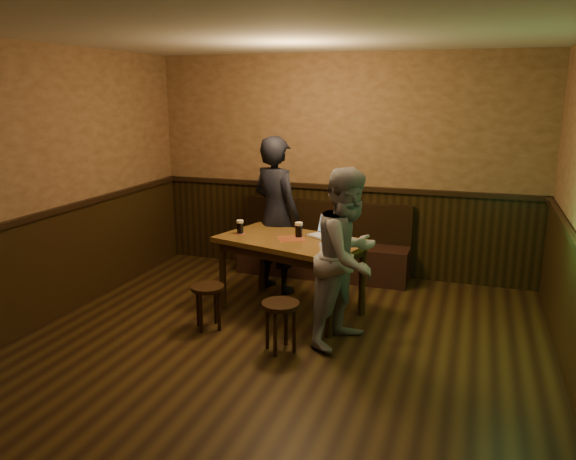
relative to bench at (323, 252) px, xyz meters
The scene contains 12 objects.
room 2.68m from the bench, 86.31° to the right, with size 5.04×6.04×2.84m.
bench is the anchor object (origin of this frame).
pub_table 1.37m from the bench, 90.00° to the right, with size 1.70×1.25×0.82m.
stool_left 2.12m from the bench, 107.79° to the right, with size 0.38×0.38×0.45m.
stool_right 2.27m from the bench, 84.70° to the right, with size 0.36×0.36×0.47m.
pint_left 1.54m from the bench, 115.03° to the right, with size 0.10×0.10×0.15m.
pint_mid 1.36m from the bench, 87.54° to the right, with size 0.11×0.11×0.17m.
pint_right 1.68m from the bench, 73.66° to the right, with size 0.11×0.11×0.18m.
laptop 1.28m from the bench, 74.20° to the right, with size 0.40×0.38×0.22m.
menu 1.90m from the bench, 72.17° to the right, with size 0.22×0.15×0.00m, color silver.
person_suit 1.02m from the bench, 118.34° to the right, with size 0.67×0.44×1.85m, color black.
person_grey 2.07m from the bench, 68.45° to the right, with size 0.81×0.63×1.67m, color gray.
Camera 1 is at (1.65, -4.01, 2.33)m, focal length 35.00 mm.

